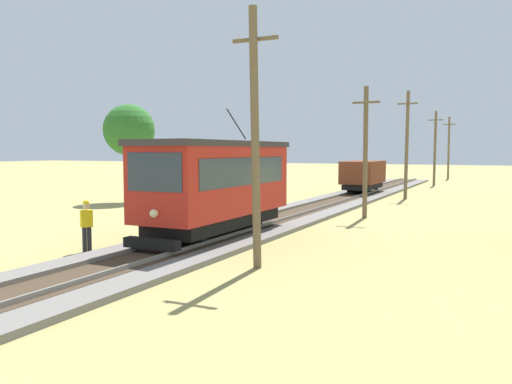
% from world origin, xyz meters
% --- Properties ---
extents(red_tram, '(2.60, 8.54, 4.79)m').
position_xyz_m(red_tram, '(0.00, 16.52, 2.19)').
color(red_tram, red).
rests_on(red_tram, rail_right).
extents(freight_car, '(2.40, 5.20, 2.31)m').
position_xyz_m(freight_car, '(0.00, 39.13, 1.56)').
color(freight_car, brown).
rests_on(freight_car, rail_right).
extents(utility_pole_near_tram, '(1.40, 0.55, 7.49)m').
position_xyz_m(utility_pole_near_tram, '(3.56, 12.53, 3.84)').
color(utility_pole_near_tram, brown).
rests_on(utility_pole_near_tram, ground).
extents(utility_pole_mid, '(1.40, 0.32, 6.67)m').
position_xyz_m(utility_pole_mid, '(3.56, 25.42, 3.43)').
color(utility_pole_mid, brown).
rests_on(utility_pole_mid, ground).
extents(utility_pole_far, '(1.40, 0.56, 7.66)m').
position_xyz_m(utility_pole_far, '(3.56, 37.32, 3.93)').
color(utility_pole_far, brown).
rests_on(utility_pole_far, ground).
extents(utility_pole_distant, '(1.40, 0.44, 7.28)m').
position_xyz_m(utility_pole_distant, '(3.56, 53.09, 3.74)').
color(utility_pole_distant, brown).
rests_on(utility_pole_distant, ground).
extents(utility_pole_horizon, '(1.40, 0.57, 7.43)m').
position_xyz_m(utility_pole_horizon, '(3.56, 65.99, 3.81)').
color(utility_pole_horizon, brown).
rests_on(utility_pole_horizon, ground).
extents(track_worker, '(0.41, 0.45, 1.78)m').
position_xyz_m(track_worker, '(-2.74, 12.38, 0.98)').
color(track_worker, black).
rests_on(track_worker, ground).
extents(tree_left_far, '(3.41, 3.41, 6.52)m').
position_xyz_m(tree_left_far, '(-12.76, 27.00, 4.79)').
color(tree_left_far, '#4C3823').
rests_on(tree_left_far, ground).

